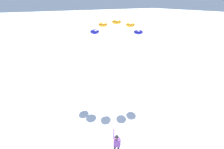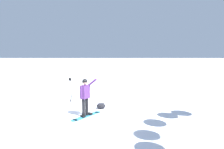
% 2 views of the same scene
% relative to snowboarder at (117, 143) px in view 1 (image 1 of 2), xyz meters
% --- Properties ---
extents(snowboarder, '(0.77, 0.48, 1.74)m').
position_rel_snowboarder_xyz_m(snowboarder, '(0.00, 0.00, 0.00)').
color(snowboarder, black).
rests_on(snowboarder, ground_plane).
extents(traction_kite, '(3.44, 4.62, 1.31)m').
position_rel_snowboarder_xyz_m(traction_kite, '(6.70, -4.11, 5.50)').
color(traction_kite, navy).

